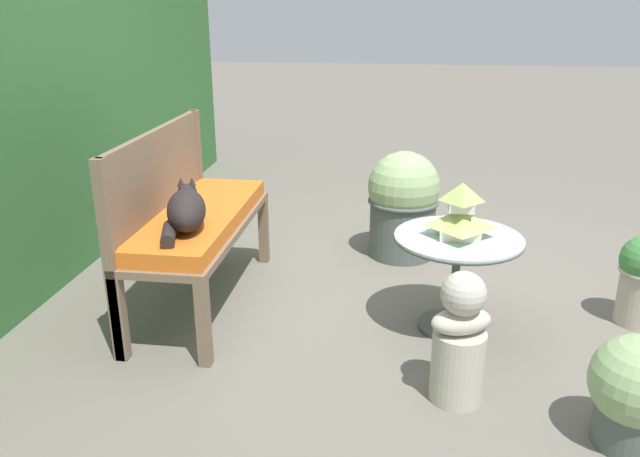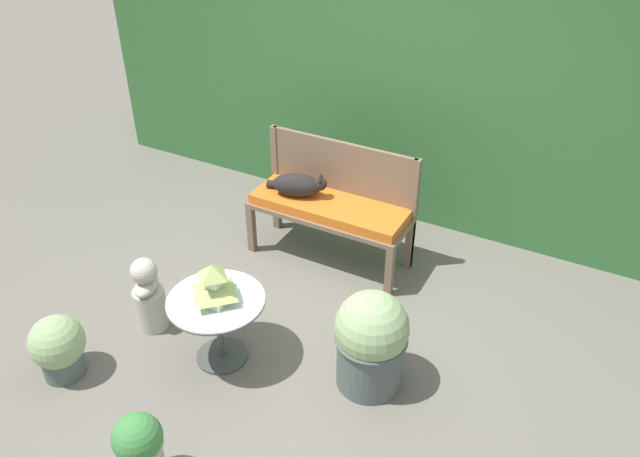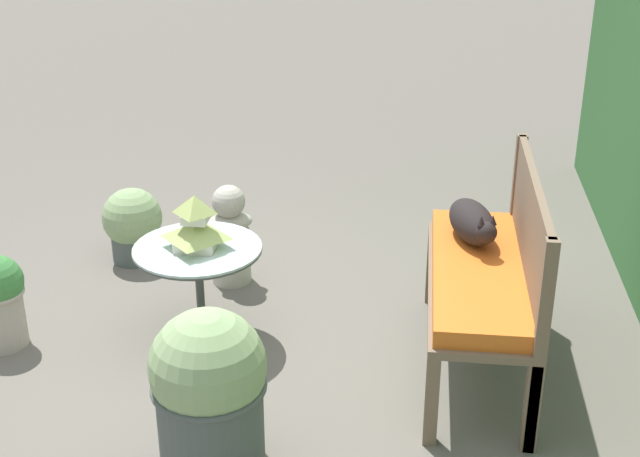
{
  "view_description": "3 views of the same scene",
  "coord_description": "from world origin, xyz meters",
  "views": [
    {
      "loc": [
        -3.36,
        -0.16,
        1.67
      ],
      "look_at": [
        0.0,
        0.3,
        0.44
      ],
      "focal_mm": 35.0,
      "sensor_mm": 36.0,
      "label": 1
    },
    {
      "loc": [
        1.86,
        -2.96,
        3.23
      ],
      "look_at": [
        0.01,
        0.48,
        0.64
      ],
      "focal_mm": 35.0,
      "sensor_mm": 36.0,
      "label": 2
    },
    {
      "loc": [
        3.74,
        0.64,
        2.5
      ],
      "look_at": [
        -0.36,
        0.16,
        0.63
      ],
      "focal_mm": 50.0,
      "sensor_mm": 36.0,
      "label": 3
    }
  ],
  "objects": [
    {
      "name": "patio_table",
      "position": [
        -0.28,
        -0.46,
        0.42
      ],
      "size": [
        0.67,
        0.67,
        0.53
      ],
      "color": "#424742",
      "rests_on": "ground"
    },
    {
      "name": "ground",
      "position": [
        0.0,
        0.0,
        0.0
      ],
      "size": [
        30.0,
        30.0,
        0.0
      ],
      "primitive_type": "plane",
      "color": "#666056"
    },
    {
      "name": "potted_plant_bench_right",
      "position": [
        -0.08,
        -1.48,
        0.28
      ],
      "size": [
        0.28,
        0.28,
        0.51
      ],
      "color": "#ADA393",
      "rests_on": "ground"
    },
    {
      "name": "bench_backrest",
      "position": [
        -0.17,
        1.18,
        0.73
      ],
      "size": [
        1.37,
        0.06,
        1.02
      ],
      "color": "brown",
      "rests_on": "ground"
    },
    {
      "name": "cat",
      "position": [
        -0.45,
        0.93,
        0.67
      ],
      "size": [
        0.55,
        0.31,
        0.22
      ],
      "rotation": [
        0.0,
        0.0,
        0.3
      ],
      "color": "black",
      "rests_on": "garden_bench"
    },
    {
      "name": "potted_plant_path_edge",
      "position": [
        0.74,
        -0.17,
        0.37
      ],
      "size": [
        0.49,
        0.49,
        0.73
      ],
      "color": "#4C5651",
      "rests_on": "ground"
    },
    {
      "name": "garden_bench",
      "position": [
        -0.17,
        0.96,
        0.48
      ],
      "size": [
        1.37,
        0.48,
        0.57
      ],
      "color": "brown",
      "rests_on": "ground"
    },
    {
      "name": "potted_plant_hedge_corner",
      "position": [
        -1.15,
        -1.11,
        0.24
      ],
      "size": [
        0.37,
        0.37,
        0.47
      ],
      "color": "#4C5651",
      "rests_on": "ground"
    },
    {
      "name": "foliage_hedge_back",
      "position": [
        0.0,
        2.33,
        1.13
      ],
      "size": [
        6.4,
        0.87,
        2.27
      ],
      "primitive_type": "cube",
      "color": "#336633",
      "rests_on": "ground"
    },
    {
      "name": "pagoda_birdhouse",
      "position": [
        -0.28,
        -0.46,
        0.65
      ],
      "size": [
        0.27,
        0.27,
        0.29
      ],
      "color": "silver",
      "rests_on": "patio_table"
    },
    {
      "name": "garden_bust",
      "position": [
        -0.93,
        -0.44,
        0.29
      ],
      "size": [
        0.25,
        0.31,
        0.61
      ],
      "rotation": [
        0.0,
        0.0,
        -1.16
      ],
      "color": "#B7B2A3",
      "rests_on": "ground"
    }
  ]
}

